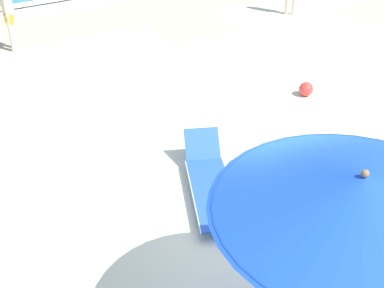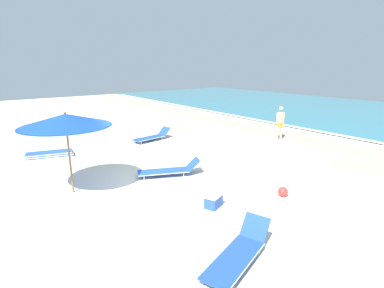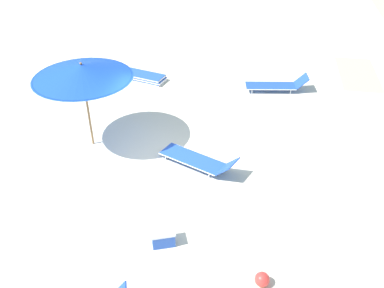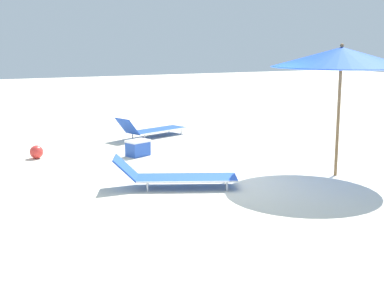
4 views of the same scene
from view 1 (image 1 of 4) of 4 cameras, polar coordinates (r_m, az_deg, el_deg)
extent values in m
cube|color=beige|center=(8.02, 6.80, -8.08)|extent=(60.00, 60.00, 0.16)
cube|color=#B3A68B|center=(15.40, -15.14, 11.76)|extent=(57.00, 2.20, 0.00)
cube|color=#B3A68B|center=(14.99, 0.00, 12.31)|extent=(2.12, 1.71, 0.00)
cube|color=#B3A68B|center=(17.22, 19.44, 13.17)|extent=(2.26, 1.69, 0.00)
cube|color=white|center=(17.49, -17.63, 13.98)|extent=(56.00, 0.44, 0.01)
cylinder|color=olive|center=(5.54, 15.62, -14.58)|extent=(0.06, 0.06, 2.28)
cone|color=blue|center=(4.80, 17.57, -5.12)|extent=(2.64, 2.64, 0.37)
cylinder|color=#13359C|center=(4.90, 17.24, -6.75)|extent=(2.56, 2.56, 0.01)
sphere|color=olive|center=(4.68, 17.99, -3.02)|extent=(0.07, 0.07, 0.07)
cube|color=blue|center=(8.08, 2.21, -5.20)|extent=(1.27, 1.87, 0.03)
cylinder|color=silver|center=(8.04, 0.09, -5.37)|extent=(0.75, 1.63, 0.03)
cylinder|color=silver|center=(8.12, 4.31, -5.02)|extent=(0.75, 1.63, 0.03)
cube|color=blue|center=(8.85, 1.09, 0.01)|extent=(0.70, 0.61, 0.40)
cylinder|color=silver|center=(7.57, 1.13, -9.07)|extent=(0.03, 0.03, 0.16)
cylinder|color=silver|center=(7.65, 4.96, -8.71)|extent=(0.03, 0.03, 0.16)
cylinder|color=silver|center=(8.65, -0.22, -3.08)|extent=(0.03, 0.03, 0.16)
cylinder|color=silver|center=(8.72, 3.11, -2.83)|extent=(0.03, 0.03, 0.16)
cylinder|color=beige|center=(13.96, -18.72, 11.07)|extent=(0.11, 0.11, 0.90)
cylinder|color=beige|center=(14.15, -18.60, 11.36)|extent=(0.11, 0.11, 0.90)
cube|color=gold|center=(13.94, -18.93, 12.63)|extent=(0.29, 0.35, 0.24)
cylinder|color=beige|center=(13.83, -19.19, 14.01)|extent=(0.27, 0.27, 0.55)
cylinder|color=beige|center=(13.66, -19.30, 13.75)|extent=(0.08, 0.08, 0.55)
cylinder|color=beige|center=(14.01, -19.07, 14.22)|extent=(0.08, 0.08, 0.55)
sphere|color=red|center=(11.39, 12.07, 5.75)|extent=(0.30, 0.30, 0.30)
cube|color=blue|center=(9.65, 17.21, -0.07)|extent=(0.49, 0.57, 0.32)
cube|color=white|center=(9.56, 17.39, 0.87)|extent=(0.51, 0.59, 0.05)
camera|label=2|loc=(12.28, 59.43, 11.34)|focal=28.00mm
camera|label=3|loc=(14.56, 37.39, 34.50)|focal=40.00mm
camera|label=4|loc=(10.72, -56.09, 4.25)|focal=50.00mm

